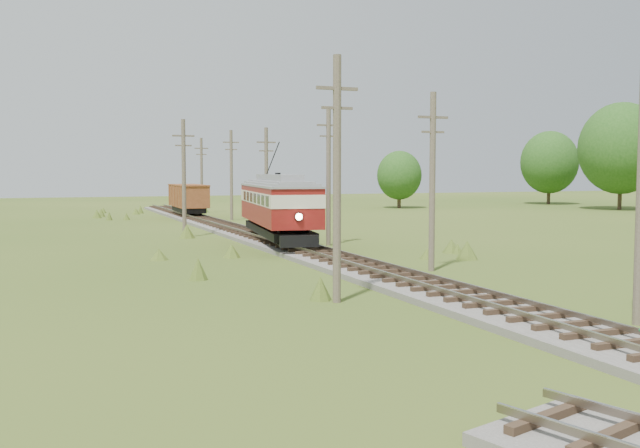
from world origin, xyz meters
name	(u,v)px	position (x,y,z in m)	size (l,w,h in m)	color
railbed_main	(268,240)	(0.00, 34.00, 0.19)	(3.60, 96.00, 0.57)	#605B54
streetcar	(278,203)	(0.00, 31.78, 2.81)	(4.95, 13.58, 6.15)	black
gondola	(188,197)	(0.00, 61.65, 2.14)	(3.06, 8.88, 2.93)	black
gravel_pile	(270,221)	(4.20, 46.93, 0.51)	(2.98, 3.16, 1.08)	gray
utility_pole_r_2	(432,180)	(3.30, 18.00, 4.42)	(1.60, 0.30, 8.60)	brown
utility_pole_r_3	(328,174)	(3.20, 31.00, 4.63)	(1.60, 0.30, 9.00)	brown
utility_pole_r_4	(266,178)	(3.00, 44.00, 4.32)	(1.60, 0.30, 8.40)	brown
utility_pole_r_5	(231,174)	(3.40, 57.00, 4.58)	(1.60, 0.30, 8.90)	brown
utility_pole_r_6	(202,175)	(3.20, 70.00, 4.47)	(1.60, 0.30, 8.70)	brown
utility_pole_l_a	(337,177)	(-4.20, 12.00, 4.63)	(1.60, 0.30, 9.00)	brown
utility_pole_l_b	(184,177)	(-4.50, 40.00, 4.42)	(1.60, 0.30, 8.60)	brown
tree_right_4	(621,148)	(54.00, 58.00, 7.75)	(10.50, 10.50, 13.53)	#38281C
tree_right_5	(549,162)	(56.00, 74.00, 6.19)	(8.40, 8.40, 10.82)	#38281C
tree_mid_b	(399,175)	(30.00, 72.00, 4.33)	(5.88, 5.88, 7.57)	#38281C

